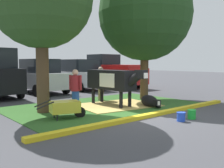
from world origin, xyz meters
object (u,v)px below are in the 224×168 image
at_px(sedan_blue, 40,76).
at_px(shade_tree_right, 145,14).
at_px(person_handler, 75,90).
at_px(bucket_green, 192,114).
at_px(hatchback_white, 79,75).
at_px(person_visitor_near, 101,83).
at_px(calf_lying, 150,101).
at_px(cow_holstein, 112,80).
at_px(wheelbarrow, 66,107).
at_px(bucket_blue, 181,117).
at_px(pickup_truck_maroon, 111,72).

bearing_deg(sedan_blue, shade_tree_right, -65.88).
distance_m(person_handler, bucket_green, 4.04).
height_order(sedan_blue, hatchback_white, same).
bearing_deg(hatchback_white, bucket_green, -102.34).
xyz_separation_m(person_visitor_near, sedan_blue, (-0.87, 4.81, 0.12)).
relative_size(person_handler, bucket_green, 5.18).
xyz_separation_m(calf_lying, bucket_green, (-0.64, -2.34, -0.08)).
xyz_separation_m(cow_holstein, person_handler, (-1.96, -0.27, -0.25)).
bearing_deg(cow_holstein, person_visitor_near, 69.95).
relative_size(wheelbarrow, bucket_green, 5.33).
relative_size(shade_tree_right, sedan_blue, 1.42).
relative_size(person_handler, sedan_blue, 0.35).
height_order(bucket_blue, pickup_truck_maroon, pickup_truck_maroon).
xyz_separation_m(person_visitor_near, bucket_blue, (-0.73, -4.97, -0.71)).
height_order(hatchback_white, pickup_truck_maroon, pickup_truck_maroon).
xyz_separation_m(person_handler, bucket_green, (2.33, -3.23, -0.68)).
distance_m(cow_holstein, wheelbarrow, 2.96).
bearing_deg(shade_tree_right, sedan_blue, 114.12).
bearing_deg(bucket_green, wheelbarrow, 140.05).
relative_size(calf_lying, wheelbarrow, 0.82).
relative_size(cow_holstein, pickup_truck_maroon, 0.57).
distance_m(person_visitor_near, sedan_blue, 4.89).
xyz_separation_m(person_visitor_near, hatchback_white, (2.00, 4.97, 0.12)).
bearing_deg(hatchback_white, pickup_truck_maroon, -2.73).
bearing_deg(sedan_blue, bucket_blue, -89.18).
relative_size(cow_holstein, hatchback_white, 0.70).
xyz_separation_m(cow_holstein, bucket_blue, (-0.18, -3.47, -0.93)).
distance_m(cow_holstein, person_visitor_near, 1.61).
bearing_deg(person_handler, calf_lying, -16.62).
xyz_separation_m(shade_tree_right, wheelbarrow, (-5.07, -1.27, -3.71)).
distance_m(cow_holstein, pickup_truck_maroon, 8.24).
bearing_deg(cow_holstein, bucket_blue, -92.96).
bearing_deg(person_visitor_near, calf_lying, -80.09).
height_order(shade_tree_right, person_visitor_near, shade_tree_right).
bearing_deg(hatchback_white, cow_holstein, -111.52).
bearing_deg(person_handler, shade_tree_right, 8.44).
bearing_deg(calf_lying, person_handler, 163.38).
xyz_separation_m(wheelbarrow, pickup_truck_maroon, (8.00, 7.24, 0.73)).
relative_size(bucket_green, pickup_truck_maroon, 0.06).
xyz_separation_m(shade_tree_right, hatchback_white, (0.21, 6.10, -3.11)).
distance_m(wheelbarrow, hatchback_white, 9.09).
xyz_separation_m(shade_tree_right, cow_holstein, (-2.34, -0.37, -3.02)).
xyz_separation_m(person_handler, person_visitor_near, (2.51, 1.77, 0.02)).
bearing_deg(shade_tree_right, hatchback_white, 88.01).
relative_size(cow_holstein, wheelbarrow, 1.95).
xyz_separation_m(person_handler, pickup_truck_maroon, (7.23, 6.61, 0.28)).
bearing_deg(shade_tree_right, bucket_blue, -123.26).
distance_m(person_visitor_near, bucket_green, 5.05).
bearing_deg(wheelbarrow, person_handler, 39.18).
height_order(cow_holstein, wheelbarrow, cow_holstein).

